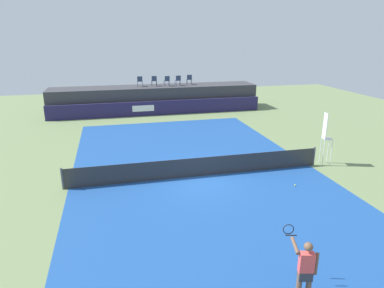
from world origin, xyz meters
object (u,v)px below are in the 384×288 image
spectator_chair_left (154,80)px  umpire_chair (326,135)px  spectator_chair_far_left (140,81)px  spectator_chair_far_right (189,79)px  net_post_near (62,179)px  net_post_far (314,156)px  spectator_chair_center (167,80)px  tennis_ball (295,185)px  spectator_chair_right (178,80)px  tennis_player (305,270)px

spectator_chair_left → umpire_chair: 16.77m
spectator_chair_far_left → spectator_chair_left: bearing=-0.8°
spectator_chair_far_right → net_post_near: size_ratio=0.89×
spectator_chair_far_left → spectator_chair_left: size_ratio=1.00×
spectator_chair_far_left → net_post_far: (7.48, -15.32, -2.19)m
spectator_chair_center → umpire_chair: size_ratio=0.32×
spectator_chair_far_right → net_post_far: bearing=-78.9°
spectator_chair_center → tennis_ball: size_ratio=13.06×
umpire_chair → net_post_near: umpire_chair is taller
net_post_near → spectator_chair_far_left: bearing=72.2°
spectator_chair_right → spectator_chair_far_right: bearing=18.2°
spectator_chair_left → umpire_chair: bearing=-66.0°
spectator_chair_right → tennis_player: (-1.54, -23.63, -1.73)m
spectator_chair_right → net_post_near: spectator_chair_right is taller
umpire_chair → tennis_player: size_ratio=1.56×
spectator_chair_right → tennis_player: spectator_chair_right is taller
spectator_chair_left → tennis_player: (0.56, -23.81, -1.73)m
net_post_near → tennis_ball: bearing=-11.7°
spectator_chair_left → spectator_chair_right: (2.09, -0.18, 0.00)m
spectator_chair_far_left → net_post_far: bearing=-64.0°
spectator_chair_right → net_post_near: size_ratio=0.89×
spectator_chair_left → spectator_chair_right: bearing=-4.9°
net_post_far → tennis_player: bearing=-123.8°
spectator_chair_left → spectator_chair_far_right: same height
spectator_chair_far_left → spectator_chair_center: size_ratio=1.00×
umpire_chair → net_post_near: 13.01m
umpire_chair → tennis_player: (-6.25, -8.53, -0.63)m
spectator_chair_far_left → tennis_ball: 18.39m
tennis_ball → spectator_chair_left: bearing=103.0°
tennis_player → spectator_chair_right: bearing=86.3°
spectator_chair_right → net_post_near: bearing=-118.6°
spectator_chair_left → spectator_chair_center: 1.12m
spectator_chair_center → spectator_chair_right: same height
net_post_near → tennis_player: bearing=-51.7°
spectator_chair_left → tennis_ball: size_ratio=13.06×
spectator_chair_center → spectator_chair_far_right: bearing=11.9°
spectator_chair_left → spectator_chair_center: size_ratio=1.00×
spectator_chair_center → spectator_chair_right: (1.01, 0.08, 0.00)m
spectator_chair_far_right → net_post_near: bearing=-121.1°
umpire_chair → spectator_chair_far_right: bearing=103.1°
net_post_far → net_post_near: bearing=180.0°
spectator_chair_far_left → spectator_chair_left: 1.23m
spectator_chair_center → net_post_far: size_ratio=0.89×
spectator_chair_right → tennis_player: bearing=-93.7°
spectator_chair_far_left → tennis_ball: size_ratio=13.06×
net_post_far → spectator_chair_far_right: bearing=101.1°
spectator_chair_center → umpire_chair: bearing=-69.1°
spectator_chair_far_left → tennis_ball: (5.24, -17.43, -2.66)m
tennis_player → spectator_chair_left: bearing=91.3°
spectator_chair_far_left → tennis_ball: bearing=-73.3°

